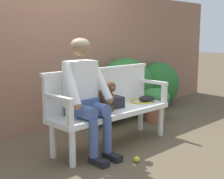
{
  "coord_description": "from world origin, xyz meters",
  "views": [
    {
      "loc": [
        -2.68,
        -2.72,
        1.36
      ],
      "look_at": [
        0.0,
        0.0,
        0.71
      ],
      "focal_mm": 51.41,
      "sensor_mm": 36.0,
      "label": 1
    }
  ],
  "objects_px": {
    "tennis_racket": "(139,101)",
    "baseball_glove": "(147,99)",
    "dog_on_bench": "(107,96)",
    "sports_bag": "(111,102)",
    "person_seated": "(85,92)",
    "tennis_ball": "(137,159)",
    "garden_bench": "(112,115)",
    "potted_plant": "(155,102)"
  },
  "relations": [
    {
      "from": "dog_on_bench",
      "to": "potted_plant",
      "type": "xyz_separation_m",
      "value": [
        1.39,
        0.34,
        -0.33
      ]
    },
    {
      "from": "dog_on_bench",
      "to": "tennis_racket",
      "type": "distance_m",
      "value": 0.71
    },
    {
      "from": "sports_bag",
      "to": "tennis_racket",
      "type": "bearing_deg",
      "value": -0.66
    },
    {
      "from": "baseball_glove",
      "to": "tennis_ball",
      "type": "height_order",
      "value": "baseball_glove"
    },
    {
      "from": "baseball_glove",
      "to": "tennis_ball",
      "type": "xyz_separation_m",
      "value": [
        -0.84,
        -0.56,
        -0.47
      ]
    },
    {
      "from": "person_seated",
      "to": "tennis_ball",
      "type": "bearing_deg",
      "value": -66.13
    },
    {
      "from": "dog_on_bench",
      "to": "baseball_glove",
      "type": "distance_m",
      "value": 0.76
    },
    {
      "from": "garden_bench",
      "to": "person_seated",
      "type": "xyz_separation_m",
      "value": [
        -0.43,
        -0.01,
        0.33
      ]
    },
    {
      "from": "garden_bench",
      "to": "baseball_glove",
      "type": "xyz_separation_m",
      "value": [
        0.65,
        -0.01,
        0.11
      ]
    },
    {
      "from": "tennis_ball",
      "to": "person_seated",
      "type": "bearing_deg",
      "value": 113.87
    },
    {
      "from": "tennis_racket",
      "to": "sports_bag",
      "type": "height_order",
      "value": "sports_bag"
    },
    {
      "from": "garden_bench",
      "to": "tennis_ball",
      "type": "height_order",
      "value": "garden_bench"
    },
    {
      "from": "baseball_glove",
      "to": "potted_plant",
      "type": "xyz_separation_m",
      "value": [
        0.65,
        0.35,
        -0.19
      ]
    },
    {
      "from": "tennis_ball",
      "to": "potted_plant",
      "type": "bearing_deg",
      "value": 31.47
    },
    {
      "from": "potted_plant",
      "to": "tennis_racket",
      "type": "bearing_deg",
      "value": -158.88
    },
    {
      "from": "tennis_racket",
      "to": "sports_bag",
      "type": "xyz_separation_m",
      "value": [
        -0.54,
        0.01,
        0.06
      ]
    },
    {
      "from": "dog_on_bench",
      "to": "tennis_ball",
      "type": "bearing_deg",
      "value": -99.18
    },
    {
      "from": "sports_bag",
      "to": "person_seated",
      "type": "bearing_deg",
      "value": -170.29
    },
    {
      "from": "person_seated",
      "to": "baseball_glove",
      "type": "height_order",
      "value": "person_seated"
    },
    {
      "from": "garden_bench",
      "to": "sports_bag",
      "type": "bearing_deg",
      "value": 51.59
    },
    {
      "from": "garden_bench",
      "to": "sports_bag",
      "type": "distance_m",
      "value": 0.16
    },
    {
      "from": "garden_bench",
      "to": "person_seated",
      "type": "relative_size",
      "value": 1.25
    },
    {
      "from": "person_seated",
      "to": "sports_bag",
      "type": "relative_size",
      "value": 4.74
    },
    {
      "from": "baseball_glove",
      "to": "sports_bag",
      "type": "relative_size",
      "value": 0.79
    },
    {
      "from": "dog_on_bench",
      "to": "sports_bag",
      "type": "bearing_deg",
      "value": 26.88
    },
    {
      "from": "person_seated",
      "to": "potted_plant",
      "type": "bearing_deg",
      "value": 11.45
    },
    {
      "from": "potted_plant",
      "to": "garden_bench",
      "type": "bearing_deg",
      "value": -165.31
    },
    {
      "from": "garden_bench",
      "to": "tennis_ball",
      "type": "distance_m",
      "value": 0.7
    },
    {
      "from": "person_seated",
      "to": "sports_bag",
      "type": "distance_m",
      "value": 0.54
    },
    {
      "from": "tennis_racket",
      "to": "potted_plant",
      "type": "relative_size",
      "value": 1.07
    },
    {
      "from": "tennis_ball",
      "to": "potted_plant",
      "type": "distance_m",
      "value": 1.76
    },
    {
      "from": "garden_bench",
      "to": "person_seated",
      "type": "bearing_deg",
      "value": -178.73
    },
    {
      "from": "tennis_racket",
      "to": "baseball_glove",
      "type": "bearing_deg",
      "value": -52.08
    },
    {
      "from": "dog_on_bench",
      "to": "garden_bench",
      "type": "bearing_deg",
      "value": 1.31
    },
    {
      "from": "tennis_racket",
      "to": "baseball_glove",
      "type": "xyz_separation_m",
      "value": [
        0.06,
        -0.08,
        0.04
      ]
    },
    {
      "from": "dog_on_bench",
      "to": "sports_bag",
      "type": "distance_m",
      "value": 0.2
    },
    {
      "from": "tennis_racket",
      "to": "dog_on_bench",
      "type": "bearing_deg",
      "value": -174.17
    },
    {
      "from": "dog_on_bench",
      "to": "tennis_ball",
      "type": "height_order",
      "value": "dog_on_bench"
    },
    {
      "from": "dog_on_bench",
      "to": "baseball_glove",
      "type": "height_order",
      "value": "dog_on_bench"
    },
    {
      "from": "potted_plant",
      "to": "tennis_ball",
      "type": "bearing_deg",
      "value": -148.53
    },
    {
      "from": "dog_on_bench",
      "to": "baseball_glove",
      "type": "xyz_separation_m",
      "value": [
        0.75,
        -0.01,
        -0.14
      ]
    },
    {
      "from": "person_seated",
      "to": "potted_plant",
      "type": "xyz_separation_m",
      "value": [
        1.73,
        0.35,
        -0.42
      ]
    }
  ]
}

